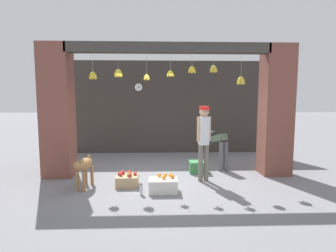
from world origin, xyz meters
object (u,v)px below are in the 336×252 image
at_px(worker_stooping, 220,145).
at_px(wall_clock, 139,87).
at_px(water_bottle, 141,190).
at_px(fruit_crate_apples, 127,180).
at_px(dog, 84,166).
at_px(shopkeeper, 204,137).
at_px(produce_box_green, 198,167).
at_px(fruit_crate_oranges, 163,185).

height_order(worker_stooping, wall_clock, wall_clock).
xyz_separation_m(worker_stooping, wall_clock, (-2.35, 2.23, 1.64)).
bearing_deg(water_bottle, worker_stooping, 42.91).
bearing_deg(water_bottle, fruit_crate_apples, 121.45).
height_order(dog, worker_stooping, worker_stooping).
bearing_deg(shopkeeper, fruit_crate_apples, -5.42).
relative_size(worker_stooping, wall_clock, 3.64).
height_order(worker_stooping, produce_box_green, worker_stooping).
bearing_deg(worker_stooping, water_bottle, -152.39).
height_order(dog, fruit_crate_apples, dog).
bearing_deg(fruit_crate_oranges, produce_box_green, 56.15).
bearing_deg(shopkeeper, water_bottle, 17.01).
height_order(shopkeeper, fruit_crate_oranges, shopkeeper).
bearing_deg(shopkeeper, worker_stooping, -135.74).
bearing_deg(worker_stooping, dog, -171.79).
xyz_separation_m(fruit_crate_oranges, produce_box_green, (0.94, 1.40, 0.00)).
xyz_separation_m(fruit_crate_oranges, fruit_crate_apples, (-0.79, 0.41, -0.01)).
distance_m(shopkeeper, wall_clock, 3.89).
xyz_separation_m(dog, fruit_crate_apples, (0.90, 0.13, -0.34)).
bearing_deg(shopkeeper, produce_box_green, -103.45).
bearing_deg(wall_clock, produce_box_green, -55.87).
distance_m(dog, fruit_crate_apples, 0.98).
distance_m(shopkeeper, water_bottle, 1.88).
distance_m(dog, produce_box_green, 2.87).
distance_m(fruit_crate_apples, water_bottle, 0.67).
bearing_deg(produce_box_green, worker_stooping, 25.71).
bearing_deg(wall_clock, worker_stooping, -43.53).
xyz_separation_m(dog, water_bottle, (1.25, -0.45, -0.37)).
xyz_separation_m(fruit_crate_apples, wall_clock, (0.01, 3.52, 2.18)).
bearing_deg(water_bottle, dog, 160.37).
relative_size(shopkeeper, worker_stooping, 1.73).
height_order(worker_stooping, fruit_crate_oranges, worker_stooping).
bearing_deg(produce_box_green, fruit_crate_apples, -150.20).
distance_m(fruit_crate_apples, wall_clock, 4.14).
xyz_separation_m(worker_stooping, water_bottle, (-2.01, -1.86, -0.56)).
xyz_separation_m(shopkeeper, water_bottle, (-1.39, -0.85, -0.94)).
bearing_deg(water_bottle, shopkeeper, 31.42).
relative_size(worker_stooping, fruit_crate_apples, 2.15).
height_order(fruit_crate_oranges, produce_box_green, fruit_crate_oranges).
bearing_deg(dog, shopkeeper, 105.47).
bearing_deg(produce_box_green, wall_clock, 124.13).
distance_m(dog, wall_clock, 4.18).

